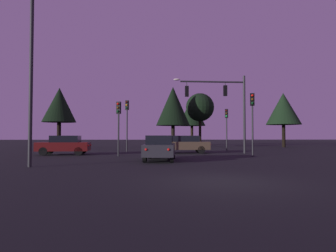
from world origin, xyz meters
TOP-DOWN VIEW (x-y plane):
  - ground_plane at (0.00, 24.50)m, footprint 168.00×168.00m
  - traffic_signal_mast_arm at (3.72, 15.12)m, footprint 6.21×0.50m
  - traffic_light_corner_left at (4.89, 11.36)m, footprint 0.35×0.38m
  - traffic_light_corner_right at (-4.89, 12.20)m, footprint 0.36×0.38m
  - traffic_light_median at (-4.80, 18.03)m, footprint 0.35×0.38m
  - traffic_light_far_side at (5.09, 19.78)m, footprint 0.36×0.39m
  - car_nearside_lane at (-1.90, 8.28)m, footprint 2.13×4.34m
  - car_crossing_left at (0.27, 15.84)m, footprint 4.66×1.76m
  - car_crossing_right at (-9.34, 13.91)m, footprint 4.11×2.01m
  - parking_lot_lamp_post at (-8.23, 4.83)m, footprint 1.70×0.36m
  - tree_behind_sign at (3.94, 38.07)m, footprint 4.42×4.42m
  - tree_left_far at (0.12, 27.10)m, footprint 4.24×4.24m
  - tree_center_horizon at (15.00, 28.65)m, footprint 4.54×4.54m
  - tree_right_cluster at (4.00, 30.03)m, footprint 3.84×3.84m
  - tree_lot_edge at (-13.63, 26.08)m, footprint 3.96×3.96m

SIDE VIEW (x-z plane):
  - ground_plane at x=0.00m, z-range 0.00..0.00m
  - car_crossing_right at x=-9.34m, z-range 0.03..1.55m
  - car_nearside_lane at x=-1.90m, z-range 0.03..1.55m
  - car_crossing_left at x=0.27m, z-range 0.04..1.56m
  - traffic_light_corner_right at x=-4.89m, z-range 0.85..4.88m
  - traffic_light_far_side at x=5.09m, z-range 0.89..5.11m
  - traffic_light_corner_left at x=4.89m, z-range 0.95..5.55m
  - traffic_light_median at x=-4.80m, z-range 0.98..5.82m
  - traffic_signal_mast_arm at x=3.72m, z-range 1.25..7.92m
  - tree_center_horizon at x=15.00m, z-range 1.48..8.73m
  - tree_lot_edge at x=-13.63m, z-range 1.53..8.84m
  - tree_left_far at x=0.12m, z-range 1.38..9.06m
  - tree_right_cluster at x=4.00m, z-range 1.71..9.03m
  - parking_lot_lamp_post at x=-8.23m, z-range 1.09..9.65m
  - tree_behind_sign at x=3.94m, z-range 1.55..9.33m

